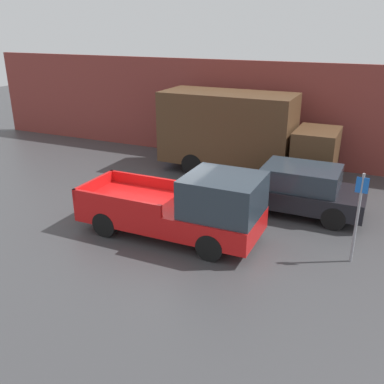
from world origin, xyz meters
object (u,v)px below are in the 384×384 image
object	(u,v)px
pickup_truck	(186,207)
parking_sign	(358,214)
delivery_truck	(239,132)
newspaper_box	(169,141)
car	(298,189)

from	to	relation	value
pickup_truck	parking_sign	bearing A→B (deg)	7.33
delivery_truck	newspaper_box	world-z (taller)	delivery_truck
parking_sign	newspaper_box	size ratio (longest dim) A/B	2.43
delivery_truck	pickup_truck	bearing A→B (deg)	-85.06
parking_sign	delivery_truck	bearing A→B (deg)	131.95
parking_sign	newspaper_box	xyz separation A→B (m)	(-9.24, 7.39, -0.87)
car	parking_sign	world-z (taller)	parking_sign
pickup_truck	car	distance (m)	4.09
delivery_truck	newspaper_box	xyz separation A→B (m)	(-4.19, 1.78, -1.25)
pickup_truck	delivery_truck	world-z (taller)	delivery_truck
newspaper_box	parking_sign	bearing A→B (deg)	-38.68
parking_sign	newspaper_box	bearing A→B (deg)	141.32
pickup_truck	newspaper_box	xyz separation A→B (m)	(-4.73, 7.97, -0.45)
car	delivery_truck	xyz separation A→B (m)	(-3.05, 2.97, 0.95)
delivery_truck	parking_sign	size ratio (longest dim) A/B	2.89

